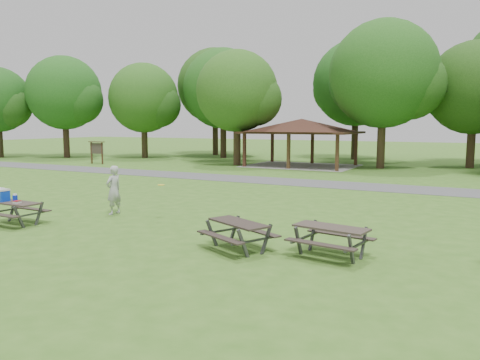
# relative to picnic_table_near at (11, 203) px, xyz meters

# --- Properties ---
(ground) EXTENTS (160.00, 160.00, 0.00)m
(ground) POSITION_rel_picnic_table_near_xyz_m (5.06, 1.08, -0.72)
(ground) COLOR #39671D
(ground) RESTS_ON ground
(asphalt_path) EXTENTS (120.00, 3.20, 0.02)m
(asphalt_path) POSITION_rel_picnic_table_near_xyz_m (5.06, 15.08, -0.71)
(asphalt_path) COLOR #4C4C4F
(asphalt_path) RESTS_ON ground
(pavilion) EXTENTS (8.60, 7.01, 3.76)m
(pavilion) POSITION_rel_picnic_table_near_xyz_m (1.06, 25.08, 2.34)
(pavilion) COLOR #341C13
(pavilion) RESTS_ON ground
(notice_board) EXTENTS (1.60, 0.30, 1.88)m
(notice_board) POSITION_rel_picnic_table_near_xyz_m (-14.94, 19.08, 0.59)
(notice_board) COLOR #351F13
(notice_board) RESTS_ON ground
(tree_row_a) EXTENTS (7.56, 7.20, 9.97)m
(tree_row_a) POSITION_rel_picnic_table_near_xyz_m (-22.85, 23.10, 5.43)
(tree_row_a) COLOR black
(tree_row_a) RESTS_ON ground
(tree_row_b) EXTENTS (7.14, 6.80, 9.28)m
(tree_row_b) POSITION_rel_picnic_table_near_xyz_m (-15.86, 26.60, 4.94)
(tree_row_b) COLOR #2E2114
(tree_row_b) RESTS_ON ground
(tree_row_c) EXTENTS (8.19, 7.80, 10.67)m
(tree_row_c) POSITION_rel_picnic_table_near_xyz_m (-8.84, 30.10, 5.81)
(tree_row_c) COLOR black
(tree_row_c) RESTS_ON ground
(tree_row_d) EXTENTS (6.93, 6.60, 9.27)m
(tree_row_d) POSITION_rel_picnic_table_near_xyz_m (-3.86, 23.60, 5.04)
(tree_row_d) COLOR #312315
(tree_row_d) RESTS_ON ground
(tree_row_e) EXTENTS (8.40, 8.00, 11.02)m
(tree_row_e) POSITION_rel_picnic_table_near_xyz_m (7.16, 26.10, 6.06)
(tree_row_e) COLOR #322416
(tree_row_e) RESTS_ON ground
(tree_row_f) EXTENTS (7.35, 7.00, 9.55)m
(tree_row_f) POSITION_rel_picnic_table_near_xyz_m (13.15, 29.60, 5.12)
(tree_row_f) COLOR #311F15
(tree_row_f) RESTS_ON ground
(tree_deep_a) EXTENTS (8.40, 8.00, 11.38)m
(tree_deep_a) POSITION_rel_picnic_table_near_xyz_m (-11.84, 33.60, 6.41)
(tree_deep_a) COLOR #302015
(tree_deep_a) RESTS_ON ground
(tree_deep_b) EXTENTS (8.40, 8.00, 11.13)m
(tree_deep_b) POSITION_rel_picnic_table_near_xyz_m (3.16, 34.10, 6.16)
(tree_deep_b) COLOR black
(tree_deep_b) RESTS_ON ground
(picnic_table_near) EXTENTS (1.85, 1.51, 1.26)m
(picnic_table_near) POSITION_rel_picnic_table_near_xyz_m (0.00, 0.00, 0.00)
(picnic_table_near) COLOR #302723
(picnic_table_near) RESTS_ON ground
(picnic_table_middle) EXTENTS (2.28, 2.11, 0.80)m
(picnic_table_middle) POSITION_rel_picnic_table_near_xyz_m (8.31, 0.69, -0.14)
(picnic_table_middle) COLOR black
(picnic_table_middle) RESTS_ON ground
(picnic_table_far) EXTENTS (2.07, 1.77, 0.81)m
(picnic_table_far) POSITION_rel_picnic_table_near_xyz_m (10.70, 1.22, -0.13)
(picnic_table_far) COLOR #322A24
(picnic_table_far) RESTS_ON ground
(frisbee_in_flight) EXTENTS (0.26, 0.26, 0.02)m
(frisbee_in_flight) POSITION_rel_picnic_table_near_xyz_m (4.19, 2.76, 0.55)
(frisbee_in_flight) COLOR yellow
(frisbee_in_flight) RESTS_ON ground
(frisbee_thrower) EXTENTS (0.48, 0.69, 1.83)m
(frisbee_thrower) POSITION_rel_picnic_table_near_xyz_m (1.87, 2.93, 0.19)
(frisbee_thrower) COLOR #A8A8AB
(frisbee_thrower) RESTS_ON ground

